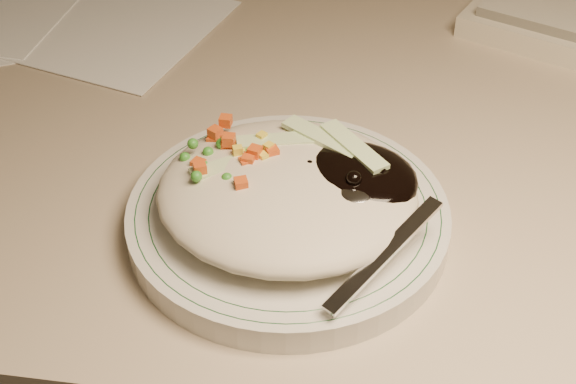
# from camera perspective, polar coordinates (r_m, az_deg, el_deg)

# --- Properties ---
(desk) EXTENTS (1.40, 0.70, 0.74)m
(desk) POSITION_cam_1_polar(r_m,az_deg,el_deg) (0.89, 4.79, -4.26)
(desk) COLOR tan
(desk) RESTS_ON ground
(plate) EXTENTS (0.24, 0.24, 0.02)m
(plate) POSITION_cam_1_polar(r_m,az_deg,el_deg) (0.61, -0.00, -1.87)
(plate) COLOR silver
(plate) RESTS_ON desk
(plate_rim) EXTENTS (0.23, 0.23, 0.00)m
(plate_rim) POSITION_cam_1_polar(r_m,az_deg,el_deg) (0.60, -0.00, -1.17)
(plate_rim) COLOR #144723
(plate_rim) RESTS_ON plate
(meal) EXTENTS (0.21, 0.19, 0.05)m
(meal) POSITION_cam_1_polar(r_m,az_deg,el_deg) (0.59, 0.40, 0.33)
(meal) COLOR beige
(meal) RESTS_ON plate
(papers) EXTENTS (0.49, 0.32, 0.00)m
(papers) POSITION_cam_1_polar(r_m,az_deg,el_deg) (0.96, -18.90, 12.17)
(papers) COLOR white
(papers) RESTS_ON desk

